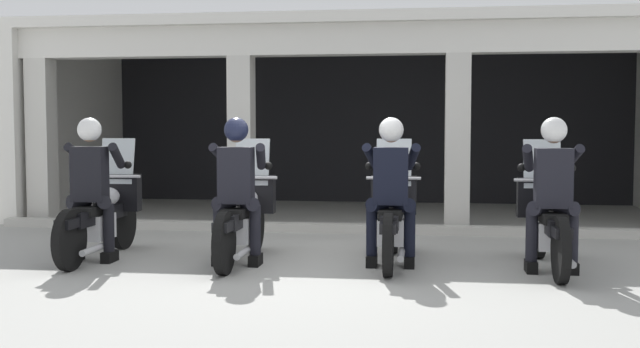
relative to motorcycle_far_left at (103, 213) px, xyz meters
name	(u,v)px	position (x,y,z in m)	size (l,w,h in m)	color
ground_plane	(345,225)	(2.45, 3.09, -0.50)	(80.00, 80.00, 0.00)	#999993
station_building	(360,97)	(2.51, 5.07, 1.50)	(10.57, 4.43, 3.11)	black
kerb_strip	(343,228)	(2.51, 2.33, -0.44)	(10.07, 0.24, 0.12)	#B7B5AD
motorcycle_far_left	(103,213)	(0.00, 0.00, 0.00)	(0.62, 2.04, 1.35)	black
police_officer_far_left	(91,177)	(0.00, -0.28, 0.44)	(0.63, 0.61, 1.58)	black
motorcycle_center_left	(244,216)	(1.64, 0.01, 0.00)	(0.62, 2.04, 1.35)	black
police_officer_center_left	(237,178)	(1.64, -0.27, 0.44)	(0.63, 0.61, 1.58)	black
motorcycle_center_right	(392,217)	(3.27, 0.14, 0.00)	(0.62, 2.04, 1.35)	black
police_officer_center_right	(391,179)	(3.27, -0.14, 0.44)	(0.63, 0.61, 1.58)	black
motorcycle_far_right	(548,221)	(4.91, 0.04, 0.00)	(0.62, 2.04, 1.35)	black
police_officer_far_right	(553,181)	(4.91, -0.25, 0.44)	(0.63, 0.61, 1.58)	black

